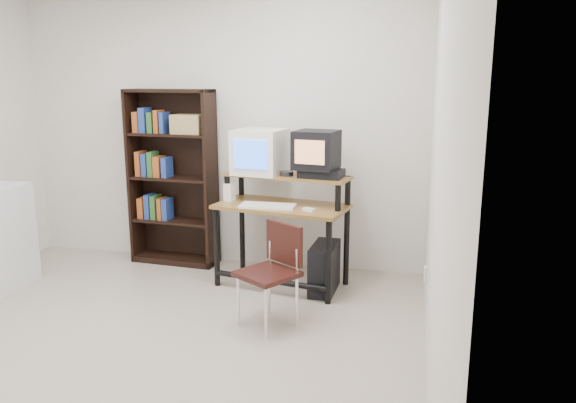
% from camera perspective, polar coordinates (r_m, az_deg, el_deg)
% --- Properties ---
extents(floor, '(4.00, 4.00, 0.01)m').
position_cam_1_polar(floor, '(4.11, -16.25, -14.38)').
color(floor, '#BBAD9B').
rests_on(floor, ground).
extents(back_wall, '(4.00, 0.01, 2.60)m').
position_cam_1_polar(back_wall, '(5.52, -7.01, 7.06)').
color(back_wall, silver).
rests_on(back_wall, floor).
extents(right_wall, '(0.01, 4.00, 2.60)m').
position_cam_1_polar(right_wall, '(3.22, 15.11, 2.81)').
color(right_wall, silver).
rests_on(right_wall, floor).
extents(computer_desk, '(1.21, 0.76, 0.98)m').
position_cam_1_polar(computer_desk, '(4.89, -0.57, -0.92)').
color(computer_desk, olive).
rests_on(computer_desk, floor).
extents(crt_monitor, '(0.47, 0.48, 0.40)m').
position_cam_1_polar(crt_monitor, '(5.02, -2.85, 5.08)').
color(crt_monitor, white).
rests_on(crt_monitor, computer_desk).
extents(vcr, '(0.39, 0.30, 0.08)m').
position_cam_1_polar(vcr, '(4.79, 3.42, 2.80)').
color(vcr, black).
rests_on(vcr, computer_desk).
extents(crt_tv, '(0.39, 0.39, 0.33)m').
position_cam_1_polar(crt_tv, '(4.79, 2.89, 5.26)').
color(crt_tv, black).
rests_on(crt_tv, vcr).
extents(cd_spindle, '(0.12, 0.12, 0.05)m').
position_cam_1_polar(cd_spindle, '(4.86, -0.15, 2.79)').
color(cd_spindle, '#26262B').
rests_on(cd_spindle, computer_desk).
extents(keyboard, '(0.48, 0.22, 0.03)m').
position_cam_1_polar(keyboard, '(4.78, -2.08, -0.53)').
color(keyboard, white).
rests_on(keyboard, computer_desk).
extents(mousepad, '(0.23, 0.19, 0.01)m').
position_cam_1_polar(mousepad, '(4.65, 2.27, -1.10)').
color(mousepad, black).
rests_on(mousepad, computer_desk).
extents(mouse, '(0.12, 0.10, 0.03)m').
position_cam_1_polar(mouse, '(4.64, 2.14, -0.88)').
color(mouse, white).
rests_on(mouse, mousepad).
extents(desk_speaker, '(0.10, 0.10, 0.17)m').
position_cam_1_polar(desk_speaker, '(5.03, -5.96, 0.85)').
color(desk_speaker, white).
rests_on(desk_speaker, computer_desk).
extents(pc_tower, '(0.22, 0.46, 0.42)m').
position_cam_1_polar(pc_tower, '(4.88, 3.71, -6.75)').
color(pc_tower, black).
rests_on(pc_tower, floor).
extents(school_chair, '(0.53, 0.53, 0.76)m').
position_cam_1_polar(school_chair, '(4.17, -1.47, -6.43)').
color(school_chair, black).
rests_on(school_chair, floor).
extents(bookshelf, '(0.87, 0.34, 1.71)m').
position_cam_1_polar(bookshelf, '(5.61, -11.58, 2.64)').
color(bookshelf, black).
rests_on(bookshelf, floor).
extents(wall_outlet, '(0.02, 0.08, 0.12)m').
position_cam_1_polar(wall_outlet, '(4.58, 13.76, -7.19)').
color(wall_outlet, beige).
rests_on(wall_outlet, right_wall).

